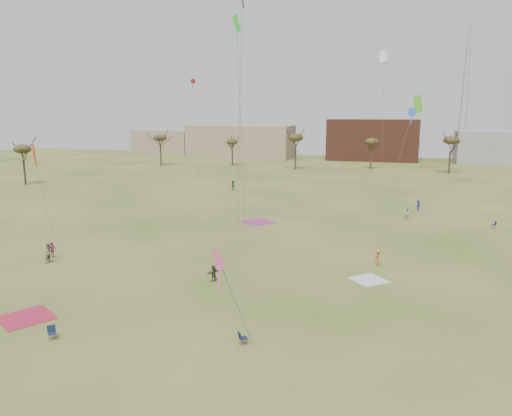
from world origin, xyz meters
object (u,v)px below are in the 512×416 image
(camp_chair_left, at_px, (52,335))
(camp_chair_right, at_px, (493,226))
(camp_chair_center, at_px, (243,340))
(radio_tower, at_px, (464,94))

(camp_chair_left, distance_m, camp_chair_right, 51.50)
(camp_chair_center, xyz_separation_m, radio_tower, (26.42, 128.10, 18.95))
(camp_chair_center, height_order, radio_tower, radio_tower)
(camp_chair_right, distance_m, radio_tower, 92.86)
(radio_tower, bearing_deg, camp_chair_right, -93.75)
(camp_chair_left, height_order, camp_chair_center, same)
(camp_chair_right, bearing_deg, radio_tower, 165.16)
(camp_chair_left, xyz_separation_m, camp_chair_right, (32.25, 40.15, 0.00))
(camp_chair_left, bearing_deg, camp_chair_right, 6.24)
(camp_chair_left, relative_size, camp_chair_center, 1.00)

